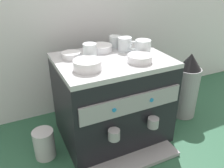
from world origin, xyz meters
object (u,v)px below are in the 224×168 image
Objects in this scene: ceramic_bowl_2 at (87,65)px; ceramic_cup_1 at (142,47)px; ceramic_cup_3 at (90,52)px; ceramic_bowl_0 at (71,55)px; ceramic_cup_2 at (116,41)px; espresso_machine at (112,99)px; ceramic_bowl_1 at (140,58)px; ceramic_bowl_3 at (101,48)px; ceramic_cup_0 at (124,44)px; coffee_grinder at (187,87)px; milk_pitcher at (44,144)px.

ceramic_cup_1 is at bearing 12.19° from ceramic_bowl_2.
ceramic_cup_3 is 0.11m from ceramic_bowl_0.
ceramic_cup_3 is (-0.21, -0.13, 0.01)m from ceramic_cup_2.
espresso_machine is 0.30m from ceramic_cup_3.
ceramic_bowl_3 is at bearing 115.19° from ceramic_bowl_1.
ceramic_cup_2 is at bearing 113.96° from ceramic_cup_1.
ceramic_cup_0 is at bearing 13.92° from ceramic_cup_3.
ceramic_cup_2 is 0.26m from ceramic_bowl_1.
ceramic_bowl_2 is 0.30× the size of coffee_grinder.
ceramic_bowl_1 is 0.25m from ceramic_bowl_3.
milk_pitcher is at bearing 170.52° from ceramic_bowl_1.
espresso_machine is 4.87× the size of ceramic_cup_0.
ceramic_bowl_1 is 0.51m from coffee_grinder.
ceramic_bowl_0 is (-0.28, -0.06, -0.02)m from ceramic_cup_2.
espresso_machine is 0.33m from ceramic_cup_2.
coffee_grinder is at bearing -0.20° from milk_pitcher.
ceramic_cup_3 reaches higher than ceramic_cup_0.
espresso_machine is 3.60× the size of milk_pitcher.
ceramic_bowl_1 is (0.21, -0.13, -0.03)m from ceramic_cup_3.
ceramic_cup_3 reaches higher than ceramic_cup_1.
ceramic_cup_1 reaches higher than ceramic_bowl_1.
ceramic_bowl_2 is (-0.33, -0.07, -0.02)m from ceramic_cup_1.
ceramic_cup_1 is at bearing -56.47° from ceramic_cup_0.
ceramic_bowl_2 is at bearing -137.48° from ceramic_cup_2.
ceramic_cup_1 is at bearing 0.97° from milk_pitcher.
ceramic_cup_3 is 0.12m from ceramic_bowl_2.
ceramic_cup_1 reaches higher than ceramic_bowl_2.
ceramic_cup_3 is 0.53m from milk_pitcher.
ceramic_bowl_1 is at bearing -64.81° from ceramic_bowl_3.
ceramic_cup_3 is at bearing -166.08° from ceramic_cup_0.
coffee_grinder is (0.52, -0.02, -0.03)m from espresso_machine.
ceramic_cup_0 is 1.19× the size of ceramic_bowl_0.
milk_pitcher is at bearing -160.42° from ceramic_cup_2.
ceramic_cup_2 is 0.55m from coffee_grinder.
ceramic_cup_1 reaches higher than ceramic_cup_2.
espresso_machine is 6.31× the size of ceramic_cup_2.
espresso_machine is 4.39× the size of ceramic_bowl_2.
milk_pitcher is (-0.49, -0.17, -0.43)m from ceramic_cup_2.
ceramic_cup_2 reaches higher than ceramic_bowl_0.
coffee_grinder is at bearing -2.24° from espresso_machine.
espresso_machine is 0.31m from ceramic_cup_0.
ceramic_bowl_2 is at bearing -14.90° from milk_pitcher.
ceramic_cup_0 reaches higher than ceramic_bowl_3.
ceramic_bowl_1 is at bearing -93.67° from ceramic_cup_0.
ceramic_bowl_3 is 0.78× the size of milk_pitcher.
ceramic_bowl_1 reaches higher than coffee_grinder.
ceramic_bowl_2 is at bearing -126.73° from ceramic_bowl_3.
milk_pitcher is (-0.50, 0.08, -0.41)m from ceramic_bowl_1.
milk_pitcher is (-0.21, -0.11, -0.41)m from ceramic_bowl_0.
ceramic_cup_1 is 0.37m from ceramic_bowl_0.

